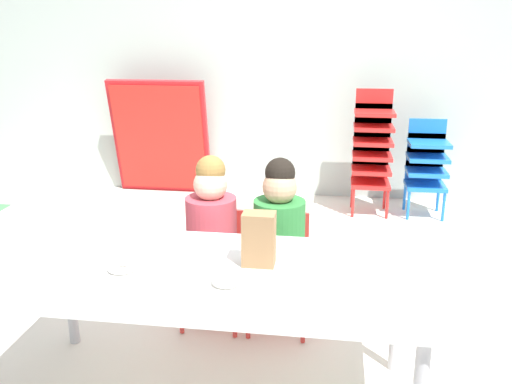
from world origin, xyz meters
The scene contains 13 objects.
ground_plane centered at (-0.01, 0.00, -0.01)m, with size 6.67×4.58×0.02m.
back_wall centered at (0.00, 2.29, 1.39)m, with size 6.67×0.10×2.78m, color #B2C1B7.
craft_table centered at (-0.12, -0.78, 0.56)m, with size 1.74×0.78×0.61m.
seated_child_near_camera centered at (-0.25, -0.16, 0.55)m, with size 0.32×0.31×0.92m.
seated_child_middle_seat centered at (0.10, -0.16, 0.55)m, with size 0.33×0.33×0.92m.
kid_chair_red_stack centered at (0.67, 1.84, 0.58)m, with size 0.32×0.30×1.04m.
kid_chair_blue_stack centered at (1.12, 1.84, 0.46)m, with size 0.32×0.30×0.80m.
folded_activity_table centered at (-1.24, 2.09, 0.54)m, with size 0.90×0.29×1.09m.
paper_bag_brown centered at (0.07, -0.71, 0.72)m, with size 0.13×0.09×0.22m, color #9E754C.
paper_plate_near_edge centered at (-0.02, -0.92, 0.62)m, with size 0.18×0.18×0.01m, color white.
paper_plate_center_table centered at (-0.56, -0.73, 0.62)m, with size 0.18×0.18×0.01m, color white.
donut_powdered_on_plate centered at (-0.02, -0.92, 0.64)m, with size 0.11×0.11×0.03m, color white.
donut_powdered_loose centered at (-0.46, -0.84, 0.63)m, with size 0.12×0.12×0.03m, color white.
Camera 1 is at (0.35, -2.71, 1.54)m, focal length 38.18 mm.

